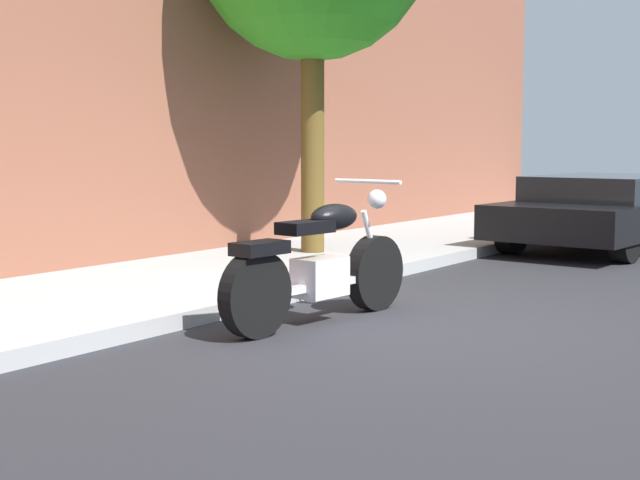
# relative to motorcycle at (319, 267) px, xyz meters

# --- Properties ---
(ground_plane) EXTENTS (60.00, 60.00, 0.00)m
(ground_plane) POSITION_rel_motorcycle_xyz_m (0.33, -0.53, -0.46)
(ground_plane) COLOR #28282D
(sidewalk) EXTENTS (24.18, 2.69, 0.14)m
(sidewalk) POSITION_rel_motorcycle_xyz_m (0.33, 2.07, -0.39)
(sidewalk) COLOR #A9A9A9
(sidewalk) RESTS_ON ground
(motorcycle) EXTENTS (2.17, 0.70, 1.16)m
(motorcycle) POSITION_rel_motorcycle_xyz_m (0.00, 0.00, 0.00)
(motorcycle) COLOR black
(motorcycle) RESTS_ON ground
(parked_car_black) EXTENTS (4.41, 2.08, 1.03)m
(parked_car_black) POSITION_rel_motorcycle_xyz_m (6.59, -0.27, 0.09)
(parked_car_black) COLOR black
(parked_car_black) RESTS_ON ground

